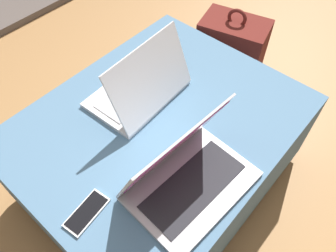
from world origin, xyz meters
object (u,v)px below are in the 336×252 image
Objects in this scene: laptop_far at (141,88)px; cell_phone at (87,212)px; laptop_near at (186,173)px; backpack at (230,58)px.

laptop_far is 2.49× the size of cell_phone.
laptop_near is 0.38m from laptop_far.
laptop_near is 0.79× the size of backpack.
laptop_near reaches higher than backpack.
laptop_far is (0.17, 0.35, -0.00)m from laptop_near.
backpack is (0.79, 0.34, -0.26)m from laptop_near.
backpack is (0.63, -0.00, -0.26)m from laptop_far.
laptop_near is 2.70× the size of cell_phone.
laptop_far is at bearing 67.95° from laptop_near.
laptop_far is at bearing -72.51° from cell_phone.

